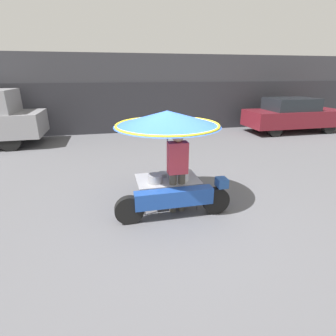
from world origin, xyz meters
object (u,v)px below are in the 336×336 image
(vendor_person, at_px, (177,167))
(potted_plant, at_px, (307,116))
(parked_car, at_px, (293,115))
(vendor_motorcycle_cart, at_px, (169,133))

(vendor_person, distance_m, potted_plant, 11.17)
(parked_car, relative_size, potted_plant, 4.52)
(vendor_motorcycle_cart, relative_size, parked_car, 0.50)
(vendor_motorcycle_cart, distance_m, vendor_person, 0.69)
(vendor_motorcycle_cart, bearing_deg, parked_car, 38.85)
(vendor_motorcycle_cart, bearing_deg, potted_plant, 37.15)
(vendor_motorcycle_cart, xyz_separation_m, vendor_person, (0.12, -0.24, -0.64))
(vendor_motorcycle_cart, bearing_deg, vendor_person, -63.38)
(vendor_person, bearing_deg, potted_plant, 38.53)
(parked_car, distance_m, potted_plant, 1.69)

